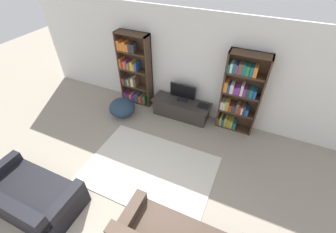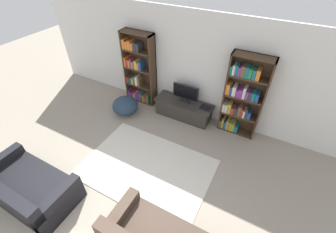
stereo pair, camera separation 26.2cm
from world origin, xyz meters
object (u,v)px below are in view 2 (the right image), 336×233
at_px(couch_left_sectional, 28,188).
at_px(bookshelf_left, 139,70).
at_px(tv_stand, 184,109).
at_px(television, 186,93).
at_px(beanbag_ottoman, 125,106).
at_px(bookshelf_right, 242,97).
at_px(laptop, 206,108).

bearing_deg(couch_left_sectional, bookshelf_left, 89.31).
xyz_separation_m(tv_stand, television, (0.00, 0.07, 0.47)).
bearing_deg(television, beanbag_ottoman, -155.00).
height_order(couch_left_sectional, beanbag_ottoman, couch_left_sectional).
distance_m(bookshelf_right, laptop, 0.91).
distance_m(bookshelf_left, couch_left_sectional, 3.65).
bearing_deg(bookshelf_left, bookshelf_right, -0.05).
height_order(television, couch_left_sectional, television).
distance_m(bookshelf_right, beanbag_ottoman, 2.95).
distance_m(bookshelf_left, laptop, 2.05).
relative_size(bookshelf_left, bookshelf_right, 1.00).
xyz_separation_m(television, laptop, (0.57, -0.04, -0.23)).
distance_m(couch_left_sectional, beanbag_ottoman, 2.85).
relative_size(bookshelf_left, couch_left_sectional, 1.14).
xyz_separation_m(couch_left_sectional, beanbag_ottoman, (0.03, 2.85, -0.03)).
distance_m(bookshelf_left, beanbag_ottoman, 1.02).
bearing_deg(bookshelf_right, couch_left_sectional, -127.94).
bearing_deg(laptop, tv_stand, -176.78).
bearing_deg(laptop, couch_left_sectional, -120.35).
xyz_separation_m(bookshelf_right, beanbag_ottoman, (-2.76, -0.74, -0.74)).
relative_size(television, laptop, 2.35).
bearing_deg(couch_left_sectional, tv_stand, 67.00).
bearing_deg(bookshelf_left, television, -2.93).
xyz_separation_m(tv_stand, couch_left_sectional, (-1.46, -3.44, 0.03)).
relative_size(laptop, beanbag_ottoman, 0.43).
relative_size(tv_stand, couch_left_sectional, 0.87).
bearing_deg(tv_stand, bookshelf_left, 174.24).
bearing_deg(tv_stand, beanbag_ottoman, -157.36).
height_order(tv_stand, television, television).
distance_m(television, laptop, 0.62).
relative_size(bookshelf_right, laptop, 6.79).
distance_m(tv_stand, laptop, 0.62).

